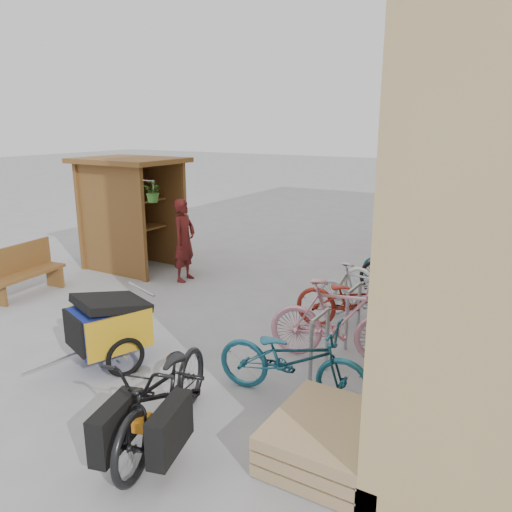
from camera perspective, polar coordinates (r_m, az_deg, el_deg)
The scene contains 17 objects.
ground at distance 7.62m, azimuth -9.13°, elevation -9.32°, with size 80.00×80.00×0.00m, color #9C9C9F.
kiosk at distance 11.11m, azimuth -14.45°, elevation 6.44°, with size 2.49×1.65×2.40m.
bike_rack at distance 8.42m, azimuth 13.83°, elevation -3.43°, with size 0.05×5.35×0.86m.
pallet_stack at distance 5.09m, azimuth 8.11°, elevation -19.98°, with size 1.00×1.20×0.40m.
bench at distance 10.16m, azimuth -25.04°, elevation -1.45°, with size 0.63×1.54×0.95m.
shopping_carts at distance 12.45m, azimuth 22.99°, elevation 2.32°, with size 0.61×2.06×1.10m.
child_trailer at distance 6.91m, azimuth -16.47°, elevation -7.50°, with size 1.10×1.68×0.98m.
cargo_bike at distance 5.19m, azimuth -10.43°, elevation -15.28°, with size 1.20×2.11×1.05m.
person_kiosk at distance 10.10m, azimuth -8.21°, elevation 1.79°, with size 0.61×0.40×1.67m, color maroon.
bike_0 at distance 5.87m, azimuth 4.13°, elevation -11.68°, with size 0.64×1.83×0.96m, color #1B566E.
bike_1 at distance 6.78m, azimuth 9.41°, elevation -7.34°, with size 0.53×1.86×1.12m, color pink.
bike_2 at distance 7.71m, azimuth 11.39°, elevation -5.16°, with size 0.66×1.89×0.99m, color maroon.
bike_3 at distance 8.15m, azimuth 11.74°, elevation -4.25°, with size 0.44×1.57×0.94m, color #ABACB0.
bike_4 at distance 8.77m, azimuth 15.44°, elevation -2.89°, with size 0.67×1.91×1.00m, color silver.
bike_5 at distance 9.22m, azimuth 16.54°, elevation -1.97°, with size 0.49×1.73×1.04m, color black.
bike_6 at distance 10.08m, azimuth 15.93°, elevation -1.23°, with size 0.53×1.52×0.80m, color #1B566E.
bike_7 at distance 10.20m, azimuth 17.10°, elevation -0.72°, with size 0.44×1.55×0.93m, color pink.
Camera 1 is at (4.52, -5.29, 3.11)m, focal length 35.00 mm.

